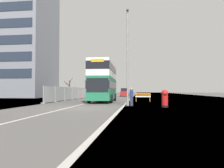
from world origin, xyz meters
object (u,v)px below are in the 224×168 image
at_px(car_oncoming_near, 101,93).
at_px(car_receding_mid, 125,93).
at_px(roadworks_barrier, 143,96).
at_px(red_pillar_postbox, 165,98).
at_px(double_decker_bus, 104,81).
at_px(pedestrian_at_kerb, 131,97).
at_px(lamppost_foreground, 128,60).

height_order(car_oncoming_near, car_receding_mid, car_oncoming_near).
bearing_deg(roadworks_barrier, red_pillar_postbox, -79.33).
xyz_separation_m(double_decker_bus, car_oncoming_near, (-3.68, 18.47, -1.68)).
relative_size(roadworks_barrier, pedestrian_at_kerb, 1.15).
xyz_separation_m(car_oncoming_near, car_receding_mid, (4.79, 6.35, -0.06)).
distance_m(lamppost_foreground, roadworks_barrier, 8.49).
relative_size(car_receding_mid, pedestrian_at_kerb, 2.51).
relative_size(car_oncoming_near, car_receding_mid, 0.93).
bearing_deg(pedestrian_at_kerb, car_oncoming_near, 106.53).
relative_size(double_decker_bus, pedestrian_at_kerb, 5.95).
relative_size(red_pillar_postbox, roadworks_barrier, 0.78).
xyz_separation_m(lamppost_foreground, pedestrian_at_kerb, (0.36, -0.08, -3.59)).
bearing_deg(car_oncoming_near, car_receding_mid, 52.97).
distance_m(double_decker_bus, pedestrian_at_kerb, 8.22).
bearing_deg(car_receding_mid, roadworks_barrier, -80.64).
height_order(red_pillar_postbox, car_oncoming_near, car_oncoming_near).
relative_size(double_decker_bus, car_receding_mid, 2.38).
bearing_deg(double_decker_bus, pedestrian_at_kerb, -61.03).
height_order(car_oncoming_near, pedestrian_at_kerb, car_oncoming_near).
bearing_deg(pedestrian_at_kerb, double_decker_bus, 118.97).
distance_m(car_oncoming_near, car_receding_mid, 7.96).
bearing_deg(double_decker_bus, roadworks_barrier, 5.86).
xyz_separation_m(roadworks_barrier, pedestrian_at_kerb, (-1.24, -7.54, 0.15)).
bearing_deg(car_oncoming_near, red_pillar_postbox, -68.72).
relative_size(lamppost_foreground, roadworks_barrier, 4.74).
bearing_deg(lamppost_foreground, car_oncoming_near, 105.83).
xyz_separation_m(red_pillar_postbox, pedestrian_at_kerb, (-2.93, 1.46, 0.03)).
bearing_deg(red_pillar_postbox, roadworks_barrier, 100.67).
distance_m(double_decker_bus, lamppost_foreground, 7.97).
bearing_deg(lamppost_foreground, red_pillar_postbox, -25.15).
distance_m(red_pillar_postbox, car_receding_mid, 33.78).
bearing_deg(double_decker_bus, lamppost_foreground, -63.06).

